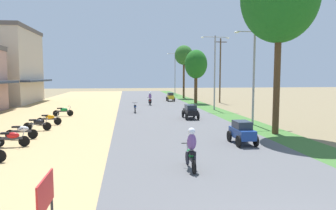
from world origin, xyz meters
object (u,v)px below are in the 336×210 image
Objects in this scene: parked_motorbike_third at (22,131)px; median_tree_second at (196,65)px; parked_motorbike_fourth at (38,123)px; median_tree_third at (184,56)px; parked_motorbike_fifth at (49,118)px; car_sedan_black at (190,111)px; street_signboard at (46,198)px; streetlamp_mid at (215,67)px; car_hatchback_yellow at (170,96)px; motorbike_ahead_third at (150,99)px; parked_motorbike_second at (12,137)px; car_hatchback_blue at (242,132)px; streetlamp_far at (175,71)px; motorbike_foreground_rider at (191,150)px; motorbike_ahead_second at (135,107)px; streetlamp_near at (254,70)px; parked_motorbike_sixth at (63,111)px; utility_pole_near at (220,69)px.

parked_motorbike_third is 0.25× the size of median_tree_second.
parked_motorbike_third is at bearing -124.83° from median_tree_second.
median_tree_third is (15.36, 28.83, 6.46)m from parked_motorbike_fourth.
median_tree_third is at bearing 60.15° from parked_motorbike_fifth.
median_tree_second is 16.12m from car_sedan_black.
streetlamp_mid reaches higher than street_signboard.
car_hatchback_yellow reaches higher than parked_motorbike_fourth.
street_signboard is 0.83× the size of motorbike_ahead_third.
car_hatchback_yellow is at bearing 59.28° from parked_motorbike_fifth.
parked_motorbike_second is 1.20× the size of street_signboard.
streetlamp_mid reaches higher than parked_motorbike_third.
car_hatchback_blue is 1.00× the size of car_hatchback_yellow.
streetlamp_far reaches higher than street_signboard.
motorbike_foreground_rider and motorbike_ahead_third have the same top height.
streetlamp_mid is at bearing 35.23° from parked_motorbike_fourth.
motorbike_ahead_third is (2.09, 7.61, 0.28)m from motorbike_ahead_second.
median_tree_third is (15.47, 31.63, 6.46)m from parked_motorbike_third.
motorbike_ahead_third is (-6.46, 16.41, -3.30)m from streetlamp_near.
streetlamp_mid reaches higher than parked_motorbike_second.
motorbike_ahead_second reaches higher than parked_motorbike_fifth.
parked_motorbike_fourth is (0.12, 2.80, 0.00)m from parked_motorbike_third.
motorbike_ahead_second is (-8.56, -28.27, -4.12)m from streetlamp_far.
parked_motorbike_sixth is 0.80× the size of car_sedan_black.
median_tree_second reaches higher than parked_motorbike_third.
streetlamp_near is 7.99m from car_hatchback_blue.
median_tree_third is at bearing 79.70° from motorbike_foreground_rider.
street_signboard is 0.19× the size of streetlamp_mid.
car_hatchback_blue is at bearing -71.05° from motorbike_ahead_second.
car_sedan_black is at bearing 31.49° from parked_motorbike_third.
car_hatchback_blue is 16.09m from motorbike_ahead_second.
streetlamp_far is 4.49× the size of motorbike_foreground_rider.
streetlamp_far is (15.08, 30.17, 4.14)m from parked_motorbike_sixth.
parked_motorbike_second is 0.80× the size of car_sedan_black.
car_hatchback_yellow is at bearing 129.80° from median_tree_second.
motorbike_ahead_second is 7.90m from motorbike_ahead_third.
motorbike_ahead_third reaches higher than parked_motorbike_fifth.
parked_motorbike_sixth is 1.00× the size of motorbike_foreground_rider.
streetlamp_near is at bearing -90.00° from streetlamp_mid.
streetlamp_mid is 4.39× the size of motorbike_ahead_third.
median_tree_second is at bearing 55.17° from parked_motorbike_third.
utility_pole_near is at bearing 41.42° from motorbike_ahead_second.
car_sedan_black reaches higher than motorbike_ahead_second.
streetlamp_near is (-0.05, -28.24, -2.86)m from median_tree_third.
streetlamp_mid is 0.98× the size of streetlamp_far.
car_hatchback_blue is at bearing -4.82° from parked_motorbike_second.
motorbike_ahead_third reaches higher than parked_motorbike_fourth.
car_hatchback_yellow is at bearing 97.87° from streetlamp_near.
parked_motorbike_fifth is 1.00× the size of motorbike_ahead_second.
car_sedan_black is 18.53m from car_hatchback_yellow.
street_signboard is at bearing -70.39° from parked_motorbike_third.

